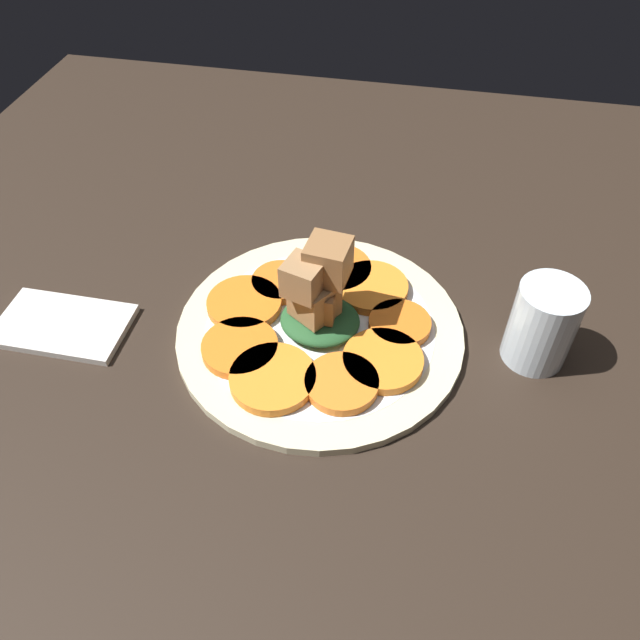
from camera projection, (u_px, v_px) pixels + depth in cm
name	position (u px, v px, depth cm)	size (l,w,h in cm)	color
table_slab	(320.00, 340.00, 67.49)	(120.00, 120.00, 2.00)	black
plate	(320.00, 330.00, 66.40)	(30.36, 30.36, 1.05)	beige
carrot_slice_0	(332.00, 269.00, 71.63)	(8.29, 8.29, 1.02)	orange
carrot_slice_1	(281.00, 282.00, 70.05)	(6.47, 6.47, 1.02)	orange
carrot_slice_2	(244.00, 303.00, 67.68)	(8.12, 8.12, 1.02)	orange
carrot_slice_3	(240.00, 347.00, 63.25)	(7.80, 7.80, 1.02)	orange
carrot_slice_4	(273.00, 378.00, 60.49)	(8.50, 8.50, 1.02)	orange
carrot_slice_5	(342.00, 383.00, 60.07)	(7.23, 7.23, 1.02)	orange
carrot_slice_6	(383.00, 360.00, 62.05)	(8.09, 8.09, 1.02)	orange
carrot_slice_7	(400.00, 324.00, 65.54)	(6.57, 6.57, 1.02)	orange
carrot_slice_8	(372.00, 287.00, 69.45)	(8.10, 8.10, 1.02)	orange
center_pile	(319.00, 296.00, 63.16)	(8.40, 7.56, 10.20)	#235128
fork	(330.00, 283.00, 70.37)	(17.64, 3.47, 0.40)	#B2B2B7
water_glass	(542.00, 324.00, 61.45)	(6.47, 6.47, 9.08)	silver
napkin	(63.00, 325.00, 67.09)	(13.97, 8.38, 0.80)	silver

